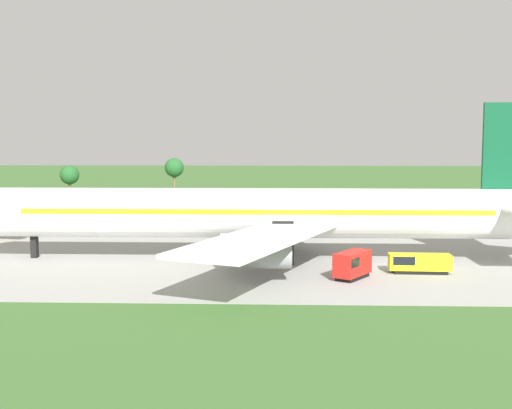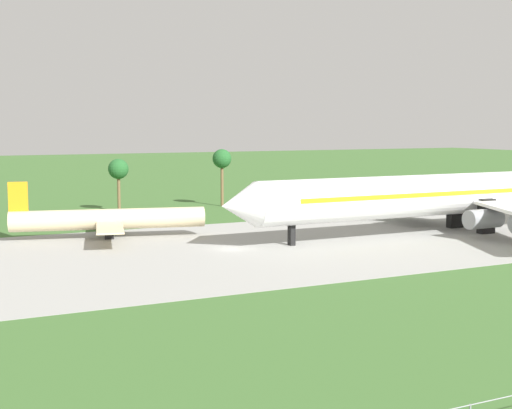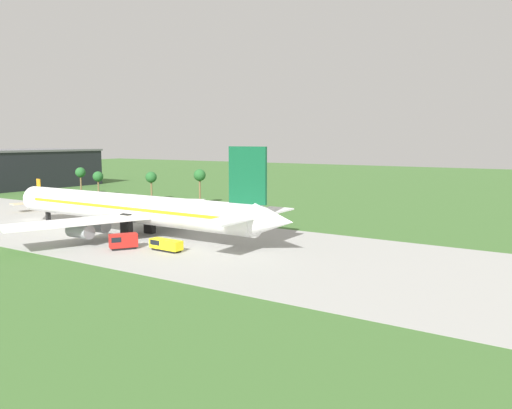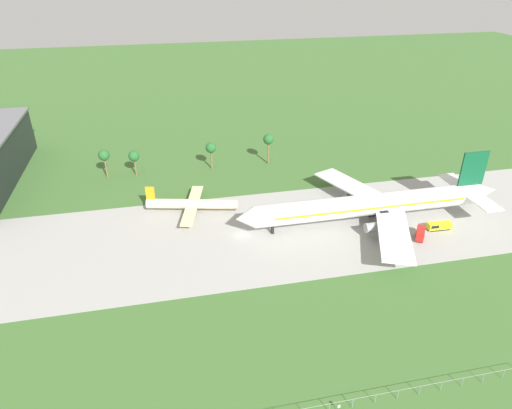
# 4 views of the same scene
# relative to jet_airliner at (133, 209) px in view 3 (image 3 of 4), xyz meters

# --- Properties ---
(ground_plane) EXTENTS (600.00, 600.00, 0.00)m
(ground_plane) POSITION_rel_jet_airliner_xyz_m (-36.34, 0.78, -5.48)
(ground_plane) COLOR #3D662D
(taxiway_strip) EXTENTS (320.00, 44.00, 0.02)m
(taxiway_strip) POSITION_rel_jet_airliner_xyz_m (-36.34, 0.78, -5.47)
(taxiway_strip) COLOR #9E9E99
(taxiway_strip) RESTS_ON ground_plane
(jet_airliner) EXTENTS (75.41, 53.01, 18.38)m
(jet_airliner) POSITION_rel_jet_airliner_xyz_m (0.00, 0.00, 0.00)
(jet_airliner) COLOR white
(jet_airliner) RESTS_ON ground_plane
(regional_aircraft) EXTENTS (25.93, 23.53, 7.94)m
(regional_aircraft) POSITION_rel_jet_airliner_xyz_m (-48.01, 15.93, -2.87)
(regional_aircraft) COLOR beige
(regional_aircraft) RESTS_ON ground_plane
(baggage_tug) EXTENTS (6.56, 2.26, 2.04)m
(baggage_tug) POSITION_rel_jet_airliner_xyz_m (15.75, -7.48, -4.37)
(baggage_tug) COLOR black
(baggage_tug) RESTS_ON ground_plane
(fuel_truck) EXTENTS (4.37, 5.18, 2.80)m
(fuel_truck) POSITION_rel_jet_airliner_xyz_m (8.48, -10.66, -3.99)
(fuel_truck) COLOR black
(fuel_truck) RESTS_ON ground_plane
(terminal_building) EXTENTS (36.72, 61.20, 15.62)m
(terminal_building) POSITION_rel_jet_airliner_xyz_m (-119.72, 48.53, 2.34)
(terminal_building) COLOR black
(terminal_building) RESTS_ON ground_plane
(palm_tree_row) EXTENTS (58.33, 3.60, 10.86)m
(palm_tree_row) POSITION_rel_jet_airliner_xyz_m (-48.67, 44.92, 2.20)
(palm_tree_row) COLOR brown
(palm_tree_row) RESTS_ON ground_plane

